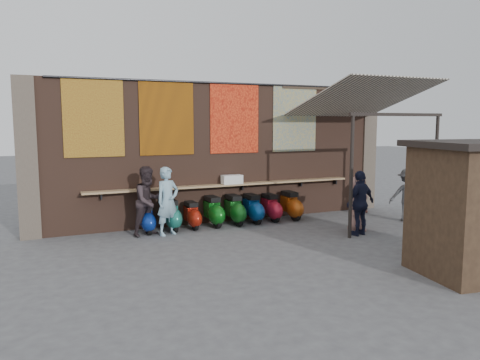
{
  "coord_description": "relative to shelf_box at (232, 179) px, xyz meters",
  "views": [
    {
      "loc": [
        -5.11,
        -9.93,
        2.88
      ],
      "look_at": [
        -0.11,
        1.2,
        1.37
      ],
      "focal_mm": 35.0,
      "sensor_mm": 36.0,
      "label": 1
    }
  ],
  "objects": [
    {
      "name": "scooter_stool_7",
      "position": [
        1.77,
        -0.33,
        -0.84
      ],
      "size": [
        0.39,
        0.87,
        0.83
      ],
      "primitive_type": null,
      "color": "#953D0D",
      "rests_on": "ground"
    },
    {
      "name": "hang_rail",
      "position": [
        -0.13,
        0.17,
        2.73
      ],
      "size": [
        9.5,
        0.06,
        0.06
      ],
      "primitive_type": "cylinder",
      "rotation": [
        0.0,
        1.57,
        0.0
      ],
      "color": "black",
      "rests_on": "brick_wall"
    },
    {
      "name": "scooter_stool_1",
      "position": [
        -1.89,
        -0.26,
        -0.84
      ],
      "size": [
        0.39,
        0.87,
        0.82
      ],
      "primitive_type": null,
      "color": "#1B6C5D",
      "rests_on": "ground"
    },
    {
      "name": "diner_right",
      "position": [
        -2.55,
        -0.55,
        -0.36
      ],
      "size": [
        1.07,
        0.97,
        1.78
      ],
      "primitive_type": "imported",
      "rotation": [
        0.0,
        0.0,
        0.43
      ],
      "color": "#302529",
      "rests_on": "ground"
    },
    {
      "name": "ground",
      "position": [
        -0.13,
        -2.3,
        -1.25
      ],
      "size": [
        70.0,
        70.0,
        0.0
      ],
      "primitive_type": "plane",
      "color": "#474749",
      "rests_on": "ground"
    },
    {
      "name": "stall_sign",
      "position": [
        2.62,
        -5.33,
        0.5
      ],
      "size": [
        1.19,
        0.22,
        0.5
      ],
      "primitive_type": "cube",
      "rotation": [
        0.0,
        0.0,
        -0.15
      ],
      "color": "gold",
      "rests_on": "market_stall"
    },
    {
      "name": "shopper_tan",
      "position": [
        2.58,
        -2.41,
        -0.51
      ],
      "size": [
        0.86,
        0.73,
        1.49
      ],
      "primitive_type": "imported",
      "rotation": [
        0.0,
        0.0,
        0.42
      ],
      "color": "#95675F",
      "rests_on": "ground"
    },
    {
      "name": "scooter_stool_6",
      "position": [
        1.13,
        -0.27,
        -0.86
      ],
      "size": [
        0.37,
        0.83,
        0.79
      ],
      "primitive_type": null,
      "color": "maroon",
      "rests_on": "ground"
    },
    {
      "name": "eating_counter",
      "position": [
        -0.13,
        0.03,
        -0.15
      ],
      "size": [
        8.0,
        0.32,
        0.05
      ],
      "primitive_type": "cube",
      "color": "#9E7A51",
      "rests_on": "brick_wall"
    },
    {
      "name": "awning_post_right",
      "position": [
        4.77,
        -2.9,
        0.3
      ],
      "size": [
        0.09,
        0.09,
        3.1
      ],
      "primitive_type": "cylinder",
      "color": "black",
      "rests_on": "ground"
    },
    {
      "name": "stall_shelf",
      "position": [
        2.62,
        -5.33,
        -0.37
      ],
      "size": [
        1.85,
        0.37,
        0.06
      ],
      "primitive_type": "cube",
      "rotation": [
        0.0,
        0.0,
        -0.15
      ],
      "color": "#473321",
      "rests_on": "market_stall"
    },
    {
      "name": "awning_canvas",
      "position": [
        3.37,
        -1.4,
        2.3
      ],
      "size": [
        3.2,
        3.28,
        0.97
      ],
      "primitive_type": "cube",
      "rotation": [
        -0.28,
        0.0,
        0.0
      ],
      "color": "beige",
      "rests_on": "brick_wall"
    },
    {
      "name": "tapestry_multi",
      "position": [
        2.17,
        0.18,
        1.75
      ],
      "size": [
        1.5,
        0.02,
        2.0
      ],
      "primitive_type": "cube",
      "color": "#2B61A1",
      "rests_on": "brick_wall"
    },
    {
      "name": "shelf_box",
      "position": [
        0.0,
        0.0,
        0.0
      ],
      "size": [
        0.59,
        0.27,
        0.26
      ],
      "primitive_type": "cube",
      "color": "white",
      "rests_on": "eating_counter"
    },
    {
      "name": "pier_right",
      "position": [
        5.07,
        0.4,
        0.75
      ],
      "size": [
        0.5,
        0.5,
        4.0
      ],
      "primitive_type": "cube",
      "color": "#4C4238",
      "rests_on": "ground"
    },
    {
      "name": "scooter_stool_0",
      "position": [
        -2.56,
        -0.3,
        -0.89
      ],
      "size": [
        0.35,
        0.77,
        0.74
      ],
      "primitive_type": null,
      "color": "navy",
      "rests_on": "ground"
    },
    {
      "name": "tapestry_redgold",
      "position": [
        -3.73,
        0.18,
        1.75
      ],
      "size": [
        1.5,
        0.02,
        2.0
      ],
      "primitive_type": "cube",
      "color": "maroon",
      "rests_on": "brick_wall"
    },
    {
      "name": "tapestry_orange",
      "position": [
        0.17,
        0.18,
        1.75
      ],
      "size": [
        1.5,
        0.02,
        2.0
      ],
      "primitive_type": "cube",
      "color": "#EA461D",
      "rests_on": "brick_wall"
    },
    {
      "name": "scooter_stool_2",
      "position": [
        -1.31,
        -0.29,
        -0.89
      ],
      "size": [
        0.34,
        0.77,
        0.73
      ],
      "primitive_type": null,
      "color": "maroon",
      "rests_on": "ground"
    },
    {
      "name": "awning_post_left",
      "position": [
        1.97,
        -2.9,
        0.3
      ],
      "size": [
        0.09,
        0.09,
        3.1
      ],
      "primitive_type": "cylinder",
      "color": "black",
      "rests_on": "ground"
    },
    {
      "name": "shopper_navy",
      "position": [
        2.38,
        -2.75,
        -0.42
      ],
      "size": [
        1.04,
        0.61,
        1.67
      ],
      "primitive_type": "imported",
      "rotation": [
        0.0,
        0.0,
        3.36
      ],
      "color": "black",
      "rests_on": "ground"
    },
    {
      "name": "awning_header",
      "position": [
        3.37,
        -2.9,
        1.83
      ],
      "size": [
        3.0,
        0.08,
        0.08
      ],
      "primitive_type": "cube",
      "color": "black",
      "rests_on": "awning_post_left"
    },
    {
      "name": "awning_ledger",
      "position": [
        3.37,
        0.19,
        2.7
      ],
      "size": [
        3.3,
        0.08,
        0.12
      ],
      "primitive_type": "cube",
      "color": "#33261C",
      "rests_on": "brick_wall"
    },
    {
      "name": "diner_left",
      "position": [
        -2.1,
        -0.71,
        -0.37
      ],
      "size": [
        0.75,
        0.62,
        1.76
      ],
      "primitive_type": "imported",
      "rotation": [
        0.0,
        0.0,
        0.35
      ],
      "color": "#87B0C4",
      "rests_on": "ground"
    },
    {
      "name": "brick_wall",
      "position": [
        -0.13,
        0.4,
        0.75
      ],
      "size": [
        10.0,
        0.4,
        4.0
      ],
      "primitive_type": "cube",
      "color": "brown",
      "rests_on": "ground"
    },
    {
      "name": "scooter_stool_4",
      "position": [
        -0.05,
        -0.28,
        -0.84
      ],
      "size": [
        0.39,
        0.88,
        0.83
      ],
      "primitive_type": null,
      "color": "#105116",
      "rests_on": "ground"
    },
    {
      "name": "shopper_grey",
      "position": [
        4.77,
        -1.9,
        -0.48
      ],
      "size": [
        1.15,
        1.05,
        1.55
      ],
      "primitive_type": "imported",
      "rotation": [
        0.0,
        0.0,
        2.52
      ],
      "color": "#4C4E51",
      "rests_on": "ground"
    },
    {
      "name": "pier_left",
      "position": [
        -5.33,
        0.4,
        0.75
      ],
      "size": [
        0.5,
        0.5,
        4.0
      ],
      "primitive_type": "cube",
      "color": "#4C4238",
      "rests_on": "ground"
    },
    {
      "name": "scooter_stool_3",
      "position": [
        -0.68,
        -0.27,
        -0.84
      ],
      "size": [
        0.39,
        0.88,
        0.83
      ],
      "primitive_type": null,
      "color": "#0C5813",
      "rests_on": "ground"
    },
    {
      "name": "tapestry_sun",
      "position": [
        -1.83,
        0.18,
        1.75
      ],
      "size": [
        1.5,
        0.02,
        2.0
      ],
      "primitive_type": "cube",
      "color": "orange",
      "rests_on": "brick_wall"
    },
    {
      "name": "scooter_stool_5",
      "position": [
        0.52,
        -0.3,
        -0.84
      ],
      "size": [
        0.39,
        0.86,
        0.82
      ],
      "primitive_type": null,
      "color": "navy",
      "rests_on": "ground"
    }
  ]
}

